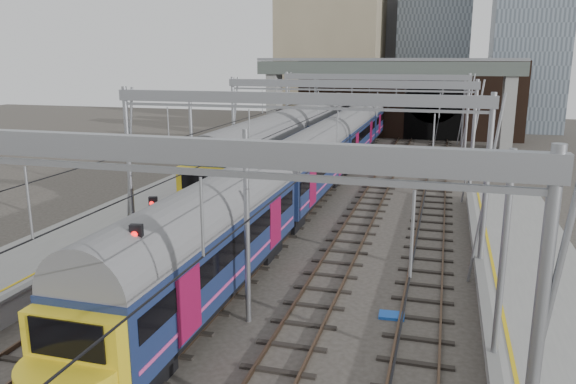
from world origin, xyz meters
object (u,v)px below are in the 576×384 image
(signal_near_left, at_px, (157,237))
(signal_near_centre, at_px, (142,286))
(train_second, at_px, (333,117))
(train_main, at_px, (332,147))

(signal_near_left, distance_m, signal_near_centre, 5.30)
(train_second, distance_m, signal_near_left, 45.30)
(train_main, relative_size, train_second, 0.90)
(signal_near_left, xyz_separation_m, signal_near_centre, (2.19, -4.82, 0.29))
(signal_near_left, bearing_deg, train_main, 63.65)
(train_main, bearing_deg, train_second, 101.18)
(train_main, relative_size, signal_near_left, 14.71)
(train_main, distance_m, train_second, 20.63)
(train_main, height_order, signal_near_left, train_main)
(signal_near_left, bearing_deg, signal_near_centre, -88.20)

